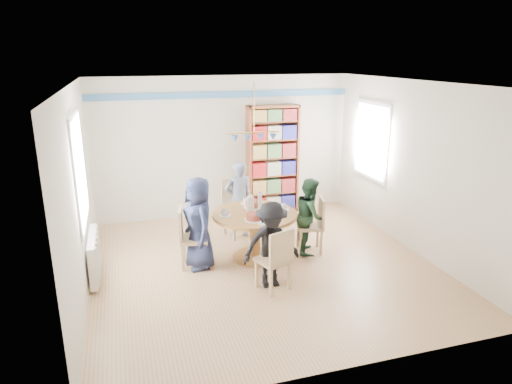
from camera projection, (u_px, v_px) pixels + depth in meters
name	position (u px, v px, depth m)	size (l,w,h in m)	color
ground	(264.00, 265.00, 6.92)	(5.00, 5.00, 0.00)	tan
room_shell	(232.00, 149.00, 7.16)	(5.00, 5.00, 5.00)	white
radiator	(94.00, 256.00, 6.43)	(0.12, 1.00, 0.60)	silver
dining_table	(255.00, 225.00, 7.02)	(1.30, 1.30, 0.75)	#996632
chair_left	(189.00, 235.00, 6.76)	(0.47, 0.47, 0.92)	tan
chair_right	(315.00, 222.00, 7.29)	(0.49, 0.49, 0.90)	tan
chair_far	(236.00, 205.00, 7.96)	(0.54, 0.54, 1.00)	tan
chair_near	(277.00, 257.00, 6.05)	(0.50, 0.50, 0.89)	tan
person_left	(199.00, 223.00, 6.69)	(0.68, 0.44, 1.39)	#1B213D
person_right	(310.00, 216.00, 7.25)	(0.59, 0.46, 1.22)	#1A3521
person_far	(239.00, 200.00, 7.83)	(0.50, 0.32, 1.36)	gray
person_near	(271.00, 245.00, 6.15)	(0.78, 0.45, 1.21)	black
bookshelf	(273.00, 161.00, 9.01)	(1.02, 0.31, 2.14)	brown
tableware	(253.00, 209.00, 6.96)	(1.12, 1.12, 0.30)	white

